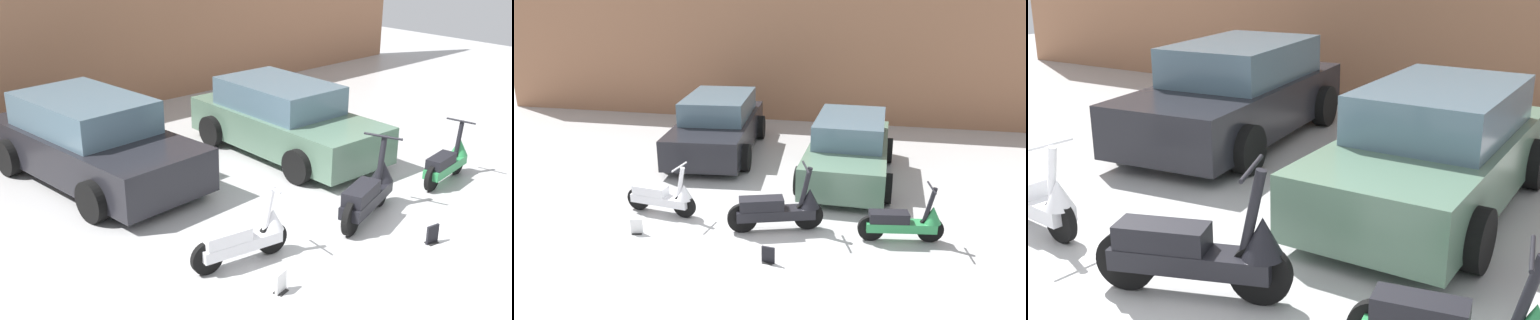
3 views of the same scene
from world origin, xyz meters
TOP-DOWN VIEW (x-y plane):
  - ground_plane at (0.00, 0.00)m, footprint 28.00×28.00m
  - wall_back at (0.00, 7.97)m, footprint 19.60×0.12m
  - scooter_front_left at (-1.55, 1.01)m, footprint 1.36×0.51m
  - scooter_front_right at (0.59, 0.80)m, footprint 1.55×0.77m
  - scooter_front_center at (2.60, 0.83)m, footprint 1.35×0.51m
  - car_rear_left at (-1.66, 4.66)m, footprint 2.22×4.16m
  - car_rear_center at (1.56, 3.56)m, footprint 1.90×3.81m
  - placard_near_left_scooter at (-1.69, 0.20)m, footprint 0.20×0.15m
  - placard_near_right_scooter at (0.62, -0.26)m, footprint 0.20×0.14m

SIDE VIEW (x-z plane):
  - ground_plane at x=0.00m, z-range 0.00..0.00m
  - placard_near_left_scooter at x=-1.69m, z-range -0.02..0.24m
  - placard_near_right_scooter at x=0.62m, z-range -0.02..0.24m
  - scooter_front_center at x=2.60m, z-range -0.14..0.81m
  - scooter_front_left at x=-1.55m, z-range -0.14..0.81m
  - scooter_front_right at x=0.59m, z-range -0.16..0.95m
  - car_rear_center at x=1.56m, z-range -0.03..1.25m
  - car_rear_left at x=-1.66m, z-range -0.03..1.34m
  - wall_back at x=0.00m, z-range 0.00..4.13m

